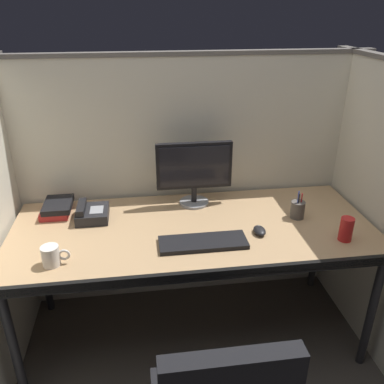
{
  "coord_description": "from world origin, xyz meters",
  "views": [
    {
      "loc": [
        -0.26,
        -1.51,
        1.81
      ],
      "look_at": [
        0.0,
        0.35,
        0.92
      ],
      "focal_mm": 37.45,
      "sensor_mm": 36.0,
      "label": 1
    }
  ],
  "objects_px": {
    "computer_mouse": "(260,231)",
    "soda_can": "(346,229)",
    "keyboard_main": "(203,242)",
    "pen_cup": "(298,210)",
    "coffee_mug": "(51,256)",
    "monitor_center": "(194,169)",
    "desk": "(194,236)",
    "desk_phone": "(91,213)",
    "book_stack": "(57,208)"
  },
  "relations": [
    {
      "from": "computer_mouse",
      "to": "soda_can",
      "type": "relative_size",
      "value": 0.79
    },
    {
      "from": "keyboard_main",
      "to": "pen_cup",
      "type": "relative_size",
      "value": 2.63
    },
    {
      "from": "keyboard_main",
      "to": "coffee_mug",
      "type": "distance_m",
      "value": 0.7
    },
    {
      "from": "keyboard_main",
      "to": "soda_can",
      "type": "distance_m",
      "value": 0.71
    },
    {
      "from": "monitor_center",
      "to": "coffee_mug",
      "type": "relative_size",
      "value": 3.41
    },
    {
      "from": "keyboard_main",
      "to": "computer_mouse",
      "type": "relative_size",
      "value": 4.48
    },
    {
      "from": "desk",
      "to": "desk_phone",
      "type": "bearing_deg",
      "value": 161.76
    },
    {
      "from": "monitor_center",
      "to": "desk_phone",
      "type": "height_order",
      "value": "monitor_center"
    },
    {
      "from": "coffee_mug",
      "to": "pen_cup",
      "type": "height_order",
      "value": "pen_cup"
    },
    {
      "from": "computer_mouse",
      "to": "desk_phone",
      "type": "height_order",
      "value": "desk_phone"
    },
    {
      "from": "desk",
      "to": "book_stack",
      "type": "bearing_deg",
      "value": 159.8
    },
    {
      "from": "coffee_mug",
      "to": "computer_mouse",
      "type": "bearing_deg",
      "value": 7.5
    },
    {
      "from": "desk_phone",
      "to": "computer_mouse",
      "type": "bearing_deg",
      "value": -17.82
    },
    {
      "from": "coffee_mug",
      "to": "soda_can",
      "type": "bearing_deg",
      "value": 0.61
    },
    {
      "from": "computer_mouse",
      "to": "soda_can",
      "type": "bearing_deg",
      "value": -16.18
    },
    {
      "from": "keyboard_main",
      "to": "book_stack",
      "type": "xyz_separation_m",
      "value": [
        -0.76,
        0.43,
        0.02
      ]
    },
    {
      "from": "coffee_mug",
      "to": "book_stack",
      "type": "bearing_deg",
      "value": 96.54
    },
    {
      "from": "desk_phone",
      "to": "pen_cup",
      "type": "relative_size",
      "value": 1.16
    },
    {
      "from": "monitor_center",
      "to": "soda_can",
      "type": "bearing_deg",
      "value": -36.01
    },
    {
      "from": "computer_mouse",
      "to": "pen_cup",
      "type": "bearing_deg",
      "value": 28.3
    },
    {
      "from": "keyboard_main",
      "to": "soda_can",
      "type": "height_order",
      "value": "soda_can"
    },
    {
      "from": "desk",
      "to": "soda_can",
      "type": "distance_m",
      "value": 0.77
    },
    {
      "from": "monitor_center",
      "to": "soda_can",
      "type": "xyz_separation_m",
      "value": [
        0.69,
        -0.5,
        -0.15
      ]
    },
    {
      "from": "computer_mouse",
      "to": "coffee_mug",
      "type": "relative_size",
      "value": 0.76
    },
    {
      "from": "book_stack",
      "to": "computer_mouse",
      "type": "bearing_deg",
      "value": -19.27
    },
    {
      "from": "desk",
      "to": "monitor_center",
      "type": "bearing_deg",
      "value": 81.34
    },
    {
      "from": "desk",
      "to": "book_stack",
      "type": "height_order",
      "value": "book_stack"
    },
    {
      "from": "coffee_mug",
      "to": "pen_cup",
      "type": "bearing_deg",
      "value": 12.05
    },
    {
      "from": "monitor_center",
      "to": "coffee_mug",
      "type": "bearing_deg",
      "value": -144.46
    },
    {
      "from": "computer_mouse",
      "to": "book_stack",
      "type": "distance_m",
      "value": 1.12
    },
    {
      "from": "desk",
      "to": "desk_phone",
      "type": "height_order",
      "value": "desk_phone"
    },
    {
      "from": "soda_can",
      "to": "desk",
      "type": "bearing_deg",
      "value": 163.39
    },
    {
      "from": "computer_mouse",
      "to": "coffee_mug",
      "type": "height_order",
      "value": "coffee_mug"
    },
    {
      "from": "keyboard_main",
      "to": "pen_cup",
      "type": "xyz_separation_m",
      "value": [
        0.55,
        0.2,
        0.04
      ]
    },
    {
      "from": "pen_cup",
      "to": "desk_phone",
      "type": "bearing_deg",
      "value": 172.76
    },
    {
      "from": "computer_mouse",
      "to": "soda_can",
      "type": "xyz_separation_m",
      "value": [
        0.4,
        -0.12,
        0.04
      ]
    },
    {
      "from": "monitor_center",
      "to": "keyboard_main",
      "type": "distance_m",
      "value": 0.49
    },
    {
      "from": "keyboard_main",
      "to": "computer_mouse",
      "type": "bearing_deg",
      "value": 11.39
    },
    {
      "from": "book_stack",
      "to": "soda_can",
      "type": "height_order",
      "value": "soda_can"
    },
    {
      "from": "monitor_center",
      "to": "keyboard_main",
      "type": "relative_size",
      "value": 1.0
    },
    {
      "from": "coffee_mug",
      "to": "pen_cup",
      "type": "relative_size",
      "value": 0.77
    },
    {
      "from": "desk",
      "to": "soda_can",
      "type": "height_order",
      "value": "soda_can"
    },
    {
      "from": "desk_phone",
      "to": "soda_can",
      "type": "bearing_deg",
      "value": -17.3
    },
    {
      "from": "desk_phone",
      "to": "soda_can",
      "type": "relative_size",
      "value": 1.56
    },
    {
      "from": "monitor_center",
      "to": "desk",
      "type": "bearing_deg",
      "value": -98.66
    },
    {
      "from": "computer_mouse",
      "to": "pen_cup",
      "type": "distance_m",
      "value": 0.29
    },
    {
      "from": "soda_can",
      "to": "coffee_mug",
      "type": "bearing_deg",
      "value": -179.39
    },
    {
      "from": "keyboard_main",
      "to": "pen_cup",
      "type": "height_order",
      "value": "pen_cup"
    },
    {
      "from": "keyboard_main",
      "to": "soda_can",
      "type": "bearing_deg",
      "value": -4.53
    },
    {
      "from": "computer_mouse",
      "to": "book_stack",
      "type": "height_order",
      "value": "book_stack"
    }
  ]
}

